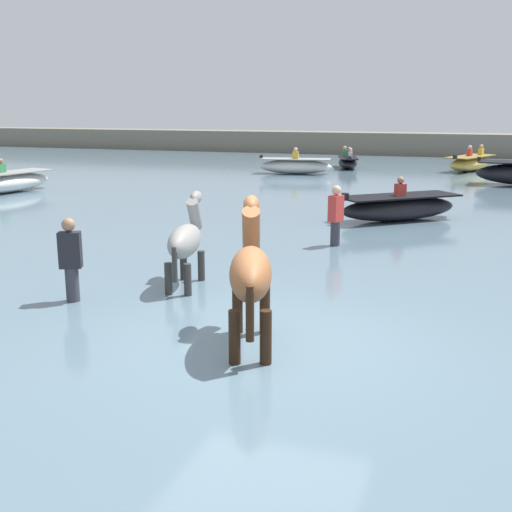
# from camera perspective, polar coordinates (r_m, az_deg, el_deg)

# --- Properties ---
(ground_plane) EXTENTS (120.00, 120.00, 0.00)m
(ground_plane) POSITION_cam_1_polar(r_m,az_deg,el_deg) (8.11, 0.67, -10.07)
(ground_plane) COLOR gray
(water_surface) EXTENTS (90.00, 90.00, 0.36)m
(water_surface) POSITION_cam_1_polar(r_m,az_deg,el_deg) (17.49, 11.14, 3.04)
(water_surface) COLOR slate
(water_surface) RESTS_ON ground
(horse_lead_chestnut) EXTENTS (0.95, 1.91, 2.09)m
(horse_lead_chestnut) POSITION_cam_1_polar(r_m,az_deg,el_deg) (7.60, -0.48, -1.78)
(horse_lead_chestnut) COLOR brown
(horse_lead_chestnut) RESTS_ON ground
(horse_trailing_grey) EXTENTS (0.66, 1.69, 1.82)m
(horse_trailing_grey) POSITION_cam_1_polar(r_m,az_deg,el_deg) (10.25, -6.31, 1.18)
(horse_trailing_grey) COLOR gray
(horse_trailing_grey) RESTS_ON ground
(boat_near_starboard) EXTENTS (2.34, 3.60, 1.15)m
(boat_near_starboard) POSITION_cam_1_polar(r_m,az_deg,el_deg) (30.69, 18.66, 7.90)
(boat_near_starboard) COLOR gold
(boat_near_starboard) RESTS_ON water_surface
(boat_far_offshore) EXTENTS (3.20, 3.00, 1.12)m
(boat_far_offshore) POSITION_cam_1_polar(r_m,az_deg,el_deg) (16.73, 12.69, 4.26)
(boat_far_offshore) COLOR black
(boat_far_offshore) RESTS_ON water_surface
(boat_mid_outer) EXTENTS (3.28, 1.61, 1.14)m
(boat_mid_outer) POSITION_cam_1_polar(r_m,az_deg,el_deg) (27.88, 3.56, 8.07)
(boat_mid_outer) COLOR silver
(boat_mid_outer) RESTS_ON water_surface
(boat_distant_east) EXTENTS (1.77, 3.80, 1.15)m
(boat_distant_east) POSITION_cam_1_polar(r_m,az_deg,el_deg) (23.24, -21.66, 6.14)
(boat_distant_east) COLOR silver
(boat_distant_east) RESTS_ON water_surface
(boat_near_port) EXTENTS (1.49, 2.78, 1.00)m
(boat_near_port) POSITION_cam_1_polar(r_m,az_deg,el_deg) (30.71, 8.25, 8.34)
(boat_near_port) COLOR black
(boat_near_port) RESTS_ON water_surface
(person_wading_close) EXTENTS (0.37, 0.31, 1.63)m
(person_wading_close) POSITION_cam_1_polar(r_m,az_deg,el_deg) (9.82, -16.25, -1.08)
(person_wading_close) COLOR #383842
(person_wading_close) RESTS_ON ground
(person_spectator_far) EXTENTS (0.30, 0.37, 1.63)m
(person_spectator_far) POSITION_cam_1_polar(r_m,az_deg,el_deg) (13.36, 7.16, 3.06)
(person_spectator_far) COLOR #383842
(person_spectator_far) RESTS_ON ground
(far_shoreline) EXTENTS (80.00, 2.40, 1.67)m
(far_shoreline) POSITION_cam_1_polar(r_m,az_deg,el_deg) (40.05, 15.96, 9.37)
(far_shoreline) COLOR #706B5B
(far_shoreline) RESTS_ON ground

